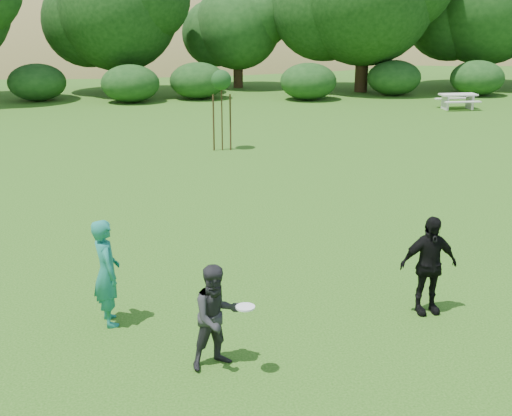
% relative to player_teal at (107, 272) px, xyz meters
% --- Properties ---
extents(ground, '(120.00, 120.00, 0.00)m').
position_rel_player_teal_xyz_m(ground, '(2.80, -0.59, -0.90)').
color(ground, '#19470C').
rests_on(ground, ground).
extents(player_teal, '(0.60, 0.75, 1.80)m').
position_rel_player_teal_xyz_m(player_teal, '(0.00, 0.00, 0.00)').
color(player_teal, '#1A7565').
rests_on(player_teal, ground).
extents(player_grey, '(0.92, 0.82, 1.57)m').
position_rel_player_teal_xyz_m(player_grey, '(1.65, -1.57, -0.11)').
color(player_grey, '#28282A').
rests_on(player_grey, ground).
extents(player_black, '(1.03, 0.47, 1.72)m').
position_rel_player_teal_xyz_m(player_black, '(5.32, -0.38, -0.04)').
color(player_black, black).
rests_on(player_black, ground).
extents(frisbee, '(0.27, 0.27, 0.03)m').
position_rel_player_teal_xyz_m(frisbee, '(2.02, -1.90, 0.17)').
color(frisbee, white).
rests_on(frisbee, ground).
extents(sapling, '(0.70, 0.70, 2.85)m').
position_rel_player_teal_xyz_m(sapling, '(3.10, 12.75, 1.52)').
color(sapling, '#3A2816').
rests_on(sapling, ground).
extents(picnic_table, '(1.80, 1.48, 0.76)m').
position_rel_player_teal_xyz_m(picnic_table, '(15.60, 20.36, -0.38)').
color(picnic_table, beige).
rests_on(picnic_table, ground).
extents(hillside, '(150.00, 72.00, 52.00)m').
position_rel_player_teal_xyz_m(hillside, '(2.24, 67.86, -12.87)').
color(hillside, olive).
rests_on(hillside, ground).
extents(tree_row, '(53.92, 10.38, 9.62)m').
position_rel_player_teal_xyz_m(tree_row, '(6.03, 28.10, 3.97)').
color(tree_row, '#3A2616').
rests_on(tree_row, ground).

